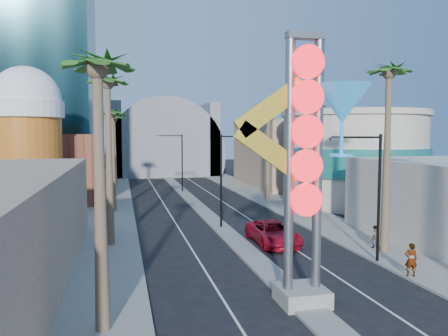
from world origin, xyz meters
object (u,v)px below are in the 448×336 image
neon_sign (321,149)px  red_pickup (273,233)px  pedestrian_b (375,237)px  pedestrian_a (411,260)px

neon_sign → red_pickup: 12.79m
pedestrian_b → red_pickup: bearing=4.7°
pedestrian_b → pedestrian_a: bearing=106.8°
neon_sign → pedestrian_b: 12.85m
pedestrian_a → pedestrian_b: 6.04m
pedestrian_a → red_pickup: bearing=-43.7°
pedestrian_a → pedestrian_b: bearing=-86.1°
neon_sign → pedestrian_a: (6.48, 1.98, -6.22)m
neon_sign → red_pickup: (1.65, 10.91, -6.47)m
neon_sign → red_pickup: size_ratio=2.09×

